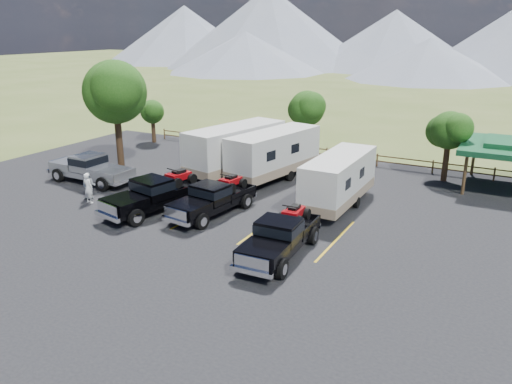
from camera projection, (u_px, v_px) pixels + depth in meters
The scene contains 18 objects.
ground at pixel (188, 247), 23.78m from camera, with size 320.00×320.00×0.00m, color #4B5A26.
asphalt_lot at pixel (221, 225), 26.27m from camera, with size 44.00×34.00×0.04m, color black.
stall_lines at pixel (231, 219), 27.10m from camera, with size 12.12×5.50×0.01m.
tree_big_nw at pixel (115, 92), 35.22m from camera, with size 5.54×5.18×7.84m.
tree_ne_a at pixel (449, 130), 32.82m from camera, with size 3.11×2.92×4.76m.
tree_north at pixel (307, 109), 39.36m from camera, with size 3.46×3.24×5.25m.
tree_nw_small at pixel (152, 112), 44.34m from camera, with size 2.59×2.43×3.85m.
rail_fence at pixel (351, 156), 38.12m from camera, with size 36.12×0.12×1.00m.
mountain_range at pixel (434, 37), 113.19m from camera, with size 209.00×71.00×20.00m.
rig_left at pixel (156, 193), 28.05m from camera, with size 3.33×6.73×2.15m.
rig_center at pixel (213, 198), 27.52m from camera, with size 2.66×6.15×1.99m.
rig_right at pixel (281, 235), 22.54m from camera, with size 2.33×6.07×2.00m.
trailer_left at pixel (236, 150), 34.71m from camera, with size 4.15×9.94×3.44m.
trailer_center at pixel (274, 155), 33.73m from camera, with size 3.83×9.48×3.28m.
trailer_right at pixel (339, 180), 28.52m from camera, with size 2.33×8.65×3.02m.
pickup_silver at pixel (91, 168), 33.12m from camera, with size 6.39×2.32×1.91m.
person_a at pixel (88, 188), 29.35m from camera, with size 0.66×0.43×1.82m, color white.
person_b at pixel (89, 186), 30.03m from camera, with size 0.80×0.62×1.64m, color gray.
Camera 1 is at (13.22, -17.57, 9.97)m, focal length 35.00 mm.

